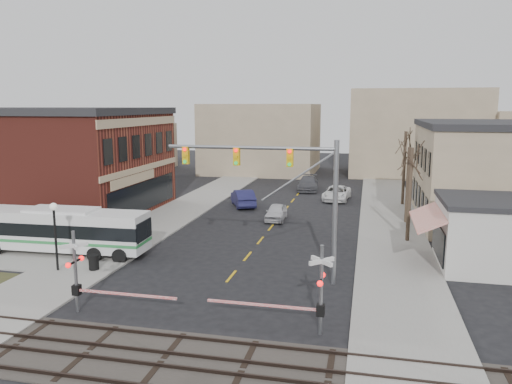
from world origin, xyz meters
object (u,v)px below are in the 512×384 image
transit_bus (63,230)px  pedestrian_near (98,241)px  street_lamp (54,222)px  pedestrian_far (116,229)px  car_c (337,193)px  car_b (243,198)px  traffic_signal_mast (287,181)px  rr_crossing_west (84,273)px  car_d (308,183)px  rr_crossing_east (311,290)px  car_a (276,212)px  trash_bin (94,262)px

transit_bus → pedestrian_near: bearing=6.5°
street_lamp → pedestrian_far: street_lamp is taller
car_c → pedestrian_near: bearing=-116.2°
car_b → street_lamp: bearing=50.5°
traffic_signal_mast → rr_crossing_west: traffic_signal_mast is taller
car_d → pedestrian_near: (-10.48, -28.65, 0.13)m
street_lamp → transit_bus: bearing=118.0°
rr_crossing_west → pedestrian_near: (-4.25, 8.55, -1.03)m
transit_bus → rr_crossing_west: size_ratio=2.06×
car_b → car_d: (5.14, 10.70, -0.03)m
rr_crossing_west → transit_bus: bearing=128.7°
traffic_signal_mast → pedestrian_near: bearing=171.0°
street_lamp → car_d: 34.19m
traffic_signal_mast → rr_crossing_east: size_ratio=1.72×
traffic_signal_mast → pedestrian_near: (-12.88, 2.03, -4.78)m
car_d → street_lamp: bearing=-113.1°
car_a → pedestrian_near: 15.98m
street_lamp → car_a: bearing=58.0°
car_c → pedestrian_near: 27.13m
rr_crossing_west → car_b: rr_crossing_west is taller
car_b → transit_bus: bearing=43.0°
pedestrian_near → pedestrian_far: (-0.72, 3.70, -0.07)m
transit_bus → car_a: bearing=47.4°
rr_crossing_west → street_lamp: 7.02m
car_b → pedestrian_far: car_b is taller
car_c → pedestrian_far: size_ratio=3.57×
car_c → street_lamp: bearing=-113.7°
car_b → pedestrian_far: 15.49m
car_a → car_b: size_ratio=0.79×
car_c → car_d: (-3.66, 5.50, 0.07)m
trash_bin → rr_crossing_east: bearing=-21.5°
car_b → car_d: size_ratio=0.91×
transit_bus → car_c: bearing=54.8°
car_a → car_b: (-4.28, 5.20, 0.15)m
car_b → car_c: bearing=-173.5°
transit_bus → car_b: 19.81m
rr_crossing_west → car_d: (6.23, 37.21, -1.16)m
traffic_signal_mast → car_a: traffic_signal_mast is taller
rr_crossing_east → street_lamp: 16.38m
transit_bus → trash_bin: bearing=-35.9°
transit_bus → pedestrian_near: 2.51m
trash_bin → car_d: car_d is taller
car_b → pedestrian_far: bearing=42.9°
car_c → pedestrian_near: (-14.14, -23.16, 0.20)m
car_d → pedestrian_far: car_d is taller
transit_bus → rr_crossing_east: size_ratio=2.06×
pedestrian_near → car_d: bearing=-19.6°
car_b → pedestrian_near: size_ratio=3.09×
street_lamp → rr_crossing_east: bearing=-17.0°
rr_crossing_west → trash_bin: size_ratio=6.31×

